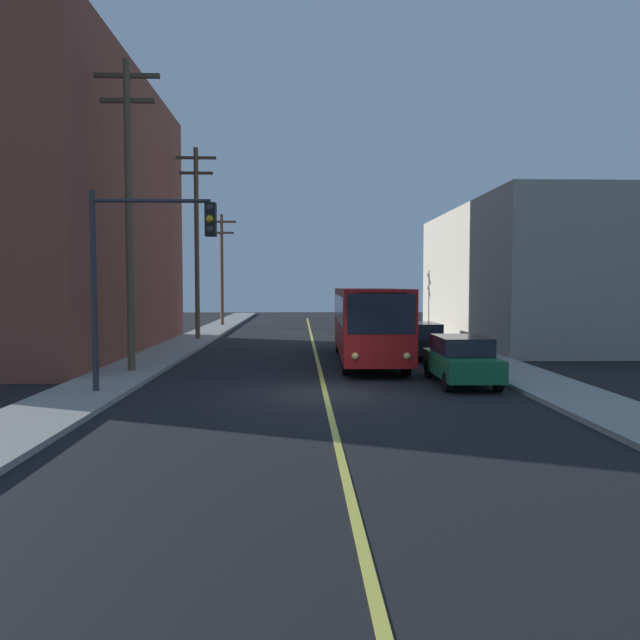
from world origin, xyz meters
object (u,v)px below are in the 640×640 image
(parked_car_black, at_px, (419,340))
(utility_pole_near, at_px, (129,202))
(utility_pole_mid, at_px, (197,235))
(traffic_signal_left_corner, at_px, (145,253))
(city_bus, at_px, (367,320))
(utility_pole_far, at_px, (222,264))
(fire_hydrant, at_px, (487,353))
(parked_car_green, at_px, (461,359))
(parked_car_white, at_px, (398,329))

(parked_car_black, distance_m, utility_pole_near, 13.96)
(utility_pole_mid, height_order, traffic_signal_left_corner, utility_pole_mid)
(parked_car_black, relative_size, utility_pole_mid, 0.39)
(utility_pole_mid, bearing_deg, city_bus, -48.56)
(utility_pole_far, bearing_deg, fire_hydrant, -61.71)
(parked_car_green, xyz_separation_m, parked_car_white, (0.23, 14.76, 0.00))
(utility_pole_near, height_order, utility_pole_mid, utility_pole_near)
(city_bus, height_order, utility_pole_mid, utility_pole_mid)
(parked_car_green, bearing_deg, parked_car_black, 89.36)
(utility_pole_near, distance_m, utility_pole_mid, 14.10)
(parked_car_black, relative_size, fire_hydrant, 5.29)
(utility_pole_far, xyz_separation_m, traffic_signal_left_corner, (1.74, -32.09, -0.84))
(traffic_signal_left_corner, bearing_deg, parked_car_white, 58.10)
(parked_car_green, relative_size, utility_pole_near, 0.39)
(city_bus, bearing_deg, utility_pole_near, -158.19)
(parked_car_black, bearing_deg, utility_pole_far, 117.68)
(parked_car_black, xyz_separation_m, parked_car_white, (0.15, 7.11, 0.00))
(city_bus, distance_m, fire_hydrant, 5.32)
(parked_car_white, distance_m, utility_pole_far, 20.13)
(utility_pole_mid, xyz_separation_m, traffic_signal_left_corner, (1.55, -18.71, -2.08))
(parked_car_black, xyz_separation_m, fire_hydrant, (2.11, -3.36, -0.26))
(city_bus, height_order, fire_hydrant, city_bus)
(parked_car_green, distance_m, traffic_signal_left_corner, 10.79)
(parked_car_black, bearing_deg, fire_hydrant, -57.79)
(traffic_signal_left_corner, relative_size, fire_hydrant, 7.14)
(utility_pole_near, bearing_deg, parked_car_black, 22.09)
(utility_pole_far, bearing_deg, traffic_signal_left_corner, -86.89)
(city_bus, bearing_deg, parked_car_green, -69.54)
(parked_car_black, bearing_deg, traffic_signal_left_corner, -137.12)
(parked_car_green, xyz_separation_m, utility_pole_mid, (-11.61, 16.94, 5.54))
(traffic_signal_left_corner, distance_m, fire_hydrant, 14.18)
(parked_car_green, bearing_deg, utility_pole_near, 166.46)
(parked_car_green, relative_size, parked_car_black, 1.00)
(parked_car_white, distance_m, fire_hydrant, 10.66)
(utility_pole_mid, bearing_deg, traffic_signal_left_corner, -85.27)
(parked_car_black, height_order, parked_car_white, same)
(traffic_signal_left_corner, bearing_deg, utility_pole_mid, 94.73)
(parked_car_white, relative_size, utility_pole_near, 0.39)
(parked_car_black, distance_m, parked_car_white, 7.11)
(parked_car_white, height_order, fire_hydrant, parked_car_white)
(utility_pole_far, relative_size, traffic_signal_left_corner, 1.50)
(parked_car_green, xyz_separation_m, fire_hydrant, (2.20, 4.29, -0.26))
(parked_car_green, relative_size, utility_pole_mid, 0.39)
(parked_car_white, height_order, utility_pole_mid, utility_pole_mid)
(utility_pole_near, bearing_deg, parked_car_green, -13.54)
(city_bus, xyz_separation_m, traffic_signal_left_corner, (-7.61, -8.34, 2.49))
(utility_pole_near, distance_m, utility_pole_far, 27.51)
(parked_car_green, distance_m, utility_pole_far, 32.81)
(city_bus, xyz_separation_m, parked_car_white, (2.68, 8.20, -0.98))
(city_bus, bearing_deg, utility_pole_mid, 131.44)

